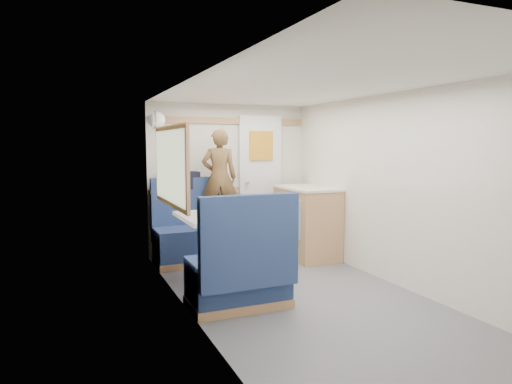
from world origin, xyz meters
name	(u,v)px	position (x,y,z in m)	size (l,w,h in m)	color
floor	(311,303)	(0.00, 0.00, 0.00)	(4.50, 4.50, 0.00)	#515156
ceiling	(314,84)	(0.00, 0.00, 2.00)	(4.50, 4.50, 0.00)	silver
wall_back	(229,179)	(0.00, 2.25, 1.00)	(2.20, 0.02, 2.00)	silver
wall_left	(195,202)	(-1.10, 0.00, 1.00)	(0.02, 4.50, 2.00)	silver
wall_right	(408,191)	(1.10, 0.00, 1.00)	(0.02, 4.50, 2.00)	silver
oak_trim_low	(230,190)	(0.00, 2.23, 0.85)	(2.15, 0.02, 0.08)	#A97D4C
oak_trim_high	(229,121)	(0.00, 2.23, 1.78)	(2.15, 0.02, 0.08)	#A97D4C
side_window	(170,166)	(-1.08, 1.00, 1.25)	(0.04, 1.30, 0.72)	#B4BEA1
rear_door	(260,180)	(0.45, 2.22, 0.97)	(0.62, 0.12, 1.86)	white
dinette_table	(211,230)	(-0.65, 1.00, 0.57)	(0.62, 0.92, 0.72)	white
bench_far	(191,239)	(-0.65, 1.86, 0.30)	(0.90, 0.59, 1.05)	navy
bench_near	(240,276)	(-0.65, 0.14, 0.30)	(0.90, 0.59, 1.05)	navy
ledge	(185,191)	(-0.65, 2.12, 0.88)	(0.90, 0.14, 0.04)	#A97D4C
dome_light	(157,120)	(-1.04, 1.85, 1.75)	(0.20, 0.20, 0.20)	white
galley_counter	(307,222)	(0.82, 1.55, 0.47)	(0.57, 0.92, 0.92)	#A97D4C
person	(219,177)	(-0.26, 1.90, 1.06)	(0.44, 0.29, 1.21)	brown
duffel_bag	(180,181)	(-0.71, 2.12, 1.01)	(0.46, 0.22, 0.22)	black
tray	(225,216)	(-0.53, 0.88, 0.73)	(0.24, 0.31, 0.02)	white
orange_fruit	(229,212)	(-0.53, 0.79, 0.77)	(0.07, 0.07, 0.07)	#D65B09
cheese_block	(221,217)	(-0.66, 0.65, 0.76)	(0.10, 0.06, 0.04)	#E0D781
wine_glass	(214,205)	(-0.64, 0.93, 0.84)	(0.08, 0.08, 0.17)	white
tumbler_left	(200,217)	(-0.88, 0.62, 0.77)	(0.07, 0.07, 0.11)	white
tumbler_mid	(204,208)	(-0.68, 1.16, 0.78)	(0.07, 0.07, 0.12)	white
beer_glass	(228,208)	(-0.43, 1.11, 0.77)	(0.07, 0.07, 0.10)	#8D4714
pepper_grinder	(219,212)	(-0.59, 0.89, 0.77)	(0.04, 0.04, 0.10)	black
bread_loaf	(212,205)	(-0.52, 1.37, 0.77)	(0.14, 0.25, 0.11)	olive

